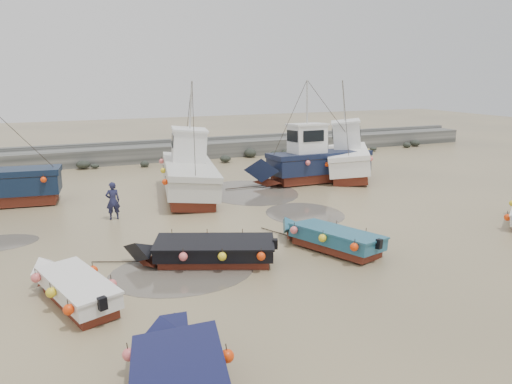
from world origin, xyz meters
The scene contains 13 objects.
ground centered at (0.00, 0.00, 0.00)m, with size 120.00×120.00×0.00m, color tan.
seawall centered at (0.05, 21.99, 0.63)m, with size 60.00×4.92×1.50m.
puddle_a centered at (-3.63, -0.60, 0.00)m, with size 5.06×5.06×0.01m, color #564F44.
puddle_b centered at (3.74, 4.10, 0.00)m, with size 3.70×3.70×0.01m, color #564F44.
puddle_d centered at (3.06, 9.33, 0.00)m, with size 5.28×5.28×0.01m, color #564F44.
dinghy_0 centered at (-7.18, -1.51, 0.55)m, with size 2.42×5.64×1.43m.
dinghy_1 centered at (-5.52, -7.56, 0.54)m, with size 3.02×6.66×1.43m.
dinghy_2 centered at (2.16, -0.61, 0.55)m, with size 3.08×5.65×1.43m.
dinghy_4 centered at (-2.68, -0.11, 0.54)m, with size 6.33×3.48×1.43m.
cabin_boat_1 centered at (-0.37, 10.33, 1.32)m, with size 4.36×10.85×6.22m.
cabin_boat_2 centered at (7.59, 10.33, 1.36)m, with size 9.47×2.83×6.22m.
cabin_boat_3 centered at (10.87, 10.95, 1.39)m, with size 5.83×8.24×6.22m.
person centered at (-4.88, 6.82, 0.00)m, with size 0.65×0.43×1.78m, color #1C1E3D.
Camera 1 is at (-7.69, -16.30, 6.64)m, focal length 35.00 mm.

